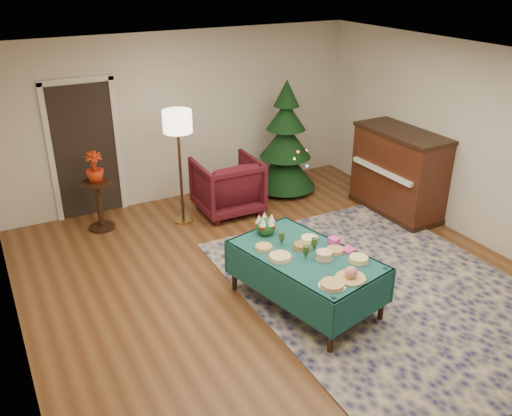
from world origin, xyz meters
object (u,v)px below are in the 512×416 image
armchair (227,183)px  side_table (99,206)px  potted_plant (95,173)px  piano (398,173)px  gift_box (334,241)px  christmas_tree (286,143)px  buffet_table (306,264)px  floor_lamp (178,129)px

armchair → side_table: size_ratio=1.28×
potted_plant → piano: bearing=-20.7°
gift_box → christmas_tree: (1.15, 2.99, 0.15)m
side_table → christmas_tree: 3.20m
gift_box → piano: bearing=32.5°
buffet_table → side_table: (-1.60, 3.09, -0.17)m
buffet_table → side_table: bearing=117.5°
christmas_tree → piano: 1.92m
floor_lamp → side_table: floor_lamp is taller
buffet_table → potted_plant: size_ratio=4.18×
buffet_table → gift_box: size_ratio=17.75×
floor_lamp → piano: floor_lamp is taller
potted_plant → gift_box: bearing=-56.7°
buffet_table → armchair: 2.75m
gift_box → buffet_table: bearing=-175.3°
gift_box → armchair: bearing=91.8°
floor_lamp → piano: 3.45m
piano → gift_box: bearing=-147.5°
buffet_table → christmas_tree: 3.42m
side_table → christmas_tree: bearing=-1.1°
armchair → gift_box: bearing=93.3°
armchair → christmas_tree: 1.32m
floor_lamp → side_table: size_ratio=2.31×
buffet_table → side_table: size_ratio=2.52×
buffet_table → gift_box: (0.40, 0.03, 0.18)m
christmas_tree → piano: bearing=-54.3°
floor_lamp → christmas_tree: 2.10m
armchair → side_table: 1.96m
gift_box → piano: piano is taller
christmas_tree → piano: christmas_tree is taller
gift_box → piano: 2.68m
gift_box → floor_lamp: 2.93m
floor_lamp → potted_plant: (-1.16, 0.35, -0.59)m
armchair → side_table: (-1.92, 0.35, -0.12)m
gift_box → side_table: (-2.01, 3.05, -0.35)m
potted_plant → piano: (4.27, -1.61, -0.23)m
side_table → gift_box: bearing=-56.7°
potted_plant → piano: size_ratio=0.29×
floor_lamp → christmas_tree: (1.99, 0.29, -0.61)m
armchair → potted_plant: (-1.92, 0.35, 0.40)m
floor_lamp → side_table: (-1.16, 0.35, -1.11)m
side_table → potted_plant: size_ratio=1.66×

